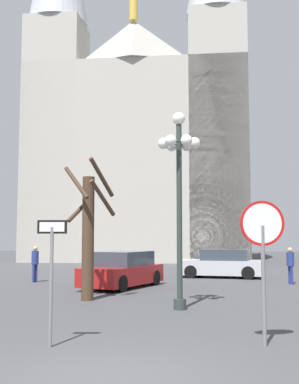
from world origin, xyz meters
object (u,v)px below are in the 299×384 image
Objects in this scene: cathedral at (140,131)px; street_lamp at (179,174)px; bare_tree at (88,231)px; parked_car_far_red at (123,271)px; parked_car_near_silver at (222,264)px; pedestrian_standing at (290,262)px; one_way_arrow_sign at (51,267)px; stop_sign at (263,242)px; pedestrian_walking at (35,260)px.

street_lamp is (4.29, -28.15, -7.70)m from cathedral.
bare_tree is at bearing -87.32° from cathedral.
parked_car_near_silver is at bearing 49.90° from parked_car_far_red.
parked_car_near_silver is at bearing 130.75° from pedestrian_standing.
bare_tree is 1.02× the size of parked_car_far_red.
bare_tree is (-0.72, 6.50, 0.77)m from one_way_arrow_sign.
cathedral reaches higher than stop_sign.
parked_car_near_silver is (1.86, 10.83, -3.22)m from street_lamp.
street_lamp is at bearing -99.77° from parked_car_near_silver.
pedestrian_standing is at bearing -49.25° from parked_car_near_silver.
stop_sign reaches higher than parked_car_near_silver.
parked_car_far_red is 2.77× the size of pedestrian_walking.
pedestrian_walking is 11.45m from pedestrian_standing.
street_lamp reaches higher than stop_sign.
cathedral is at bearing 93.41° from one_way_arrow_sign.
pedestrian_standing is (2.77, -3.22, 0.29)m from parked_car_near_silver.
cathedral is 34.48m from stop_sign.
one_way_arrow_sign is 1.46× the size of pedestrian_walking.
stop_sign is (6.02, -32.56, -9.61)m from cathedral.
stop_sign is 0.48× the size of street_lamp.
pedestrian_walking reaches higher than pedestrian_standing.
parked_car_near_silver is at bearing 80.23° from street_lamp.
cathedral reaches higher than parked_car_far_red.
cathedral reaches higher than street_lamp.
stop_sign is 7.73m from bare_tree.
cathedral is at bearing 98.67° from street_lamp.
one_way_arrow_sign is at bearing -119.22° from pedestrian_standing.
pedestrian_standing is at bearing 37.73° from bare_tree.
pedestrian_standing is at bearing 58.65° from street_lamp.
pedestrian_walking is (-4.48, 12.35, -0.50)m from one_way_arrow_sign.
cathedral is 8.15× the size of parked_car_far_red.
bare_tree reaches higher than stop_sign.
pedestrian_walking is at bearing 122.73° from bare_tree.
pedestrian_walking is (-8.54, 11.92, -0.99)m from stop_sign.
bare_tree is 9.81m from pedestrian_standing.
stop_sign is 12.41m from pedestrian_standing.
pedestrian_walking is at bearing 157.10° from parked_car_far_red.
parked_car_far_red is at bearing 112.63° from stop_sign.
cathedral is at bearing 83.05° from pedestrian_walking.
street_lamp is at bearing 64.31° from one_way_arrow_sign.
bare_tree is at bearing 96.36° from one_way_arrow_sign.
bare_tree is 7.07m from pedestrian_walking.
stop_sign is 0.60× the size of bare_tree.
stop_sign is 15.29m from parked_car_near_silver.
street_lamp is at bearing -28.62° from bare_tree.
street_lamp is at bearing -121.35° from pedestrian_standing.
bare_tree is at bearing -57.27° from pedestrian_walking.
one_way_arrow_sign is at bearing -173.93° from stop_sign.
street_lamp is 1.24× the size of bare_tree.
street_lamp reaches higher than pedestrian_standing.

